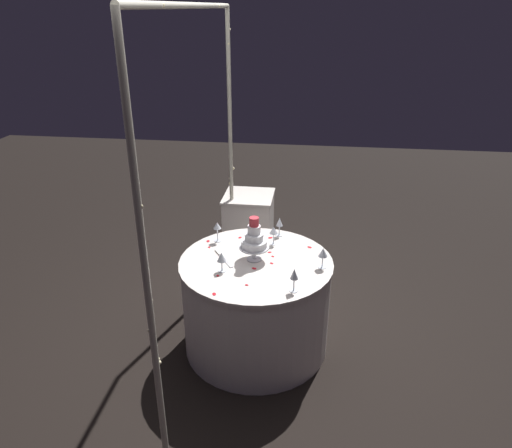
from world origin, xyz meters
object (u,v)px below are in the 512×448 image
wine_glass_4 (274,231)px  wine_glass_1 (217,227)px  wine_glass_5 (222,258)px  wine_glass_2 (323,253)px  side_table (249,231)px  wine_glass_0 (279,223)px  wine_glass_3 (294,275)px  tiered_cake (254,240)px  decorative_arch (199,145)px  main_table (256,304)px  cake_knife (222,257)px

wine_glass_4 → wine_glass_1: bearing=90.9°
wine_glass_5 → wine_glass_2: bearing=-78.6°
wine_glass_4 → wine_glass_5: size_ratio=1.00×
side_table → wine_glass_4: size_ratio=5.24×
wine_glass_0 → wine_glass_3: wine_glass_3 is taller
wine_glass_2 → wine_glass_3: (-0.33, 0.18, 0.00)m
tiered_cake → side_table: bearing=10.0°
side_table → wine_glass_4: wine_glass_4 is taller
wine_glass_0 → wine_glass_4: 0.16m
decorative_arch → wine_glass_1: 0.79m
wine_glass_0 → wine_glass_2: 0.59m
decorative_arch → wine_glass_2: decorative_arch is taller
main_table → wine_glass_1: bearing=50.4°
main_table → decorative_arch: bearing=90.1°
tiered_cake → wine_glass_3: size_ratio=2.06×
tiered_cake → cake_knife: 0.29m
main_table → wine_glass_2: bearing=-93.4°
wine_glass_3 → wine_glass_4: size_ratio=1.12×
wine_glass_0 → cake_knife: bearing=138.0°
wine_glass_1 → tiered_cake: bearing=-128.8°
side_table → tiered_cake: (-1.24, -0.22, 0.53)m
wine_glass_2 → wine_glass_3: size_ratio=0.94×
wine_glass_4 → main_table: bearing=161.1°
tiered_cake → wine_glass_4: size_ratio=2.30×
tiered_cake → wine_glass_1: tiered_cake is taller
wine_glass_2 → wine_glass_5: bearing=101.4°
side_table → wine_glass_2: size_ratio=4.98×
tiered_cake → wine_glass_1: size_ratio=2.08×
wine_glass_1 → wine_glass_5: (-0.45, -0.12, -0.02)m
decorative_arch → wine_glass_0: (0.45, -0.52, -0.75)m
wine_glass_4 → cake_knife: size_ratio=0.58×
main_table → wine_glass_2: (-0.03, -0.48, 0.49)m
decorative_arch → wine_glass_4: bearing=-58.8°
decorative_arch → tiered_cake: 0.78m
tiered_cake → wine_glass_2: tiered_cake is taller
tiered_cake → cake_knife: (-0.00, 0.24, -0.16)m
wine_glass_0 → wine_glass_3: 0.82m
decorative_arch → wine_glass_3: bearing=-117.9°
wine_glass_0 → wine_glass_2: same height
main_table → wine_glass_5: 0.56m
side_table → wine_glass_0: bearing=-155.6°
decorative_arch → wine_glass_4: 0.94m
tiered_cake → wine_glass_3: (-0.38, -0.31, -0.05)m
wine_glass_1 → cake_knife: size_ratio=0.64×
wine_glass_0 → tiered_cake: bearing=160.7°
wine_glass_1 → main_table: bearing=-129.6°
main_table → tiered_cake: (0.02, 0.02, 0.54)m
main_table → cake_knife: 0.46m
decorative_arch → tiered_cake: decorative_arch is taller
side_table → decorative_arch: bearing=173.4°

